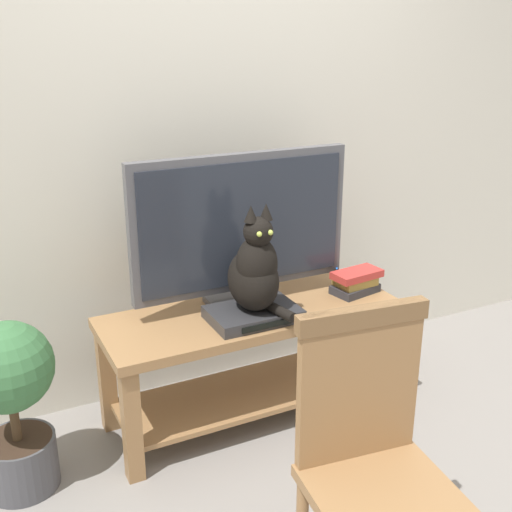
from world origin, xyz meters
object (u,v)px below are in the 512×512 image
(tv, at_px, (242,227))
(potted_plant, at_px, (11,397))
(tv_stand, at_px, (251,344))
(wooden_chair, at_px, (372,450))
(media_box, at_px, (254,314))
(book_stack, at_px, (356,282))
(cat, at_px, (255,271))

(tv, height_order, potted_plant, tv)
(tv_stand, height_order, wooden_chair, wooden_chair)
(wooden_chair, bearing_deg, potted_plant, 131.61)
(tv_stand, relative_size, wooden_chair, 1.39)
(wooden_chair, relative_size, potted_plant, 1.36)
(tv, relative_size, wooden_chair, 1.05)
(media_box, distance_m, potted_plant, 1.04)
(media_box, bearing_deg, wooden_chair, -95.27)
(tv_stand, bearing_deg, wooden_chair, -96.53)
(tv_stand, distance_m, potted_plant, 1.06)
(book_stack, distance_m, potted_plant, 1.61)
(tv, distance_m, wooden_chair, 1.25)
(tv_stand, xyz_separation_m, book_stack, (0.54, -0.04, 0.23))
(tv_stand, xyz_separation_m, media_box, (-0.03, -0.09, 0.20))
(tv, relative_size, cat, 2.15)
(tv, height_order, media_box, tv)
(tv_stand, relative_size, media_box, 3.51)
(tv, distance_m, media_box, 0.39)
(cat, height_order, wooden_chair, cat)
(cat, xyz_separation_m, potted_plant, (-1.03, 0.07, -0.37))
(tv, height_order, cat, tv)
(cat, bearing_deg, wooden_chair, -95.41)
(tv, distance_m, cat, 0.24)
(wooden_chair, bearing_deg, cat, 84.59)
(tv, height_order, wooden_chair, tv)
(tv_stand, height_order, potted_plant, potted_plant)
(potted_plant, bearing_deg, media_box, -2.76)
(cat, xyz_separation_m, book_stack, (0.58, 0.07, -0.18))
(tv, bearing_deg, media_box, -100.22)
(media_box, relative_size, book_stack, 1.55)
(tv_stand, bearing_deg, media_box, -109.76)
(tv_stand, bearing_deg, book_stack, -4.38)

